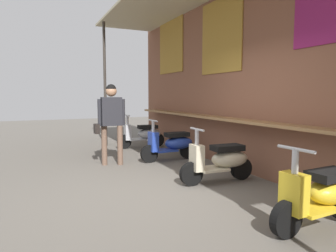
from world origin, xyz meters
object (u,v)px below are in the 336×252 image
Objects in this scene: scooter_silver at (144,134)px; scooter_yellow at (323,194)px; scooter_cream at (221,160)px; scooter_blue at (172,144)px; shopper_with_handbag at (111,116)px.

scooter_yellow is (5.86, 0.00, 0.00)m from scooter_silver.
scooter_silver is at bearing -86.78° from scooter_cream.
scooter_blue is 1.96m from scooter_cream.
scooter_yellow is at bearing 93.85° from scooter_silver.
shopper_with_handbag is (1.77, -1.41, 0.69)m from scooter_silver.
scooter_cream is at bearing 89.52° from scooter_blue.
scooter_cream is 1.99m from scooter_yellow.
shopper_with_handbag is at bearing -73.47° from scooter_yellow.
scooter_silver and scooter_yellow have the same top height.
scooter_blue is 1.00× the size of scooter_cream.
scooter_cream is 1.00× the size of scooter_yellow.
scooter_yellow is at bearing 89.52° from scooter_blue.
scooter_cream and scooter_yellow have the same top height.
scooter_silver and scooter_cream have the same top height.
scooter_cream is 0.80× the size of shopper_with_handbag.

